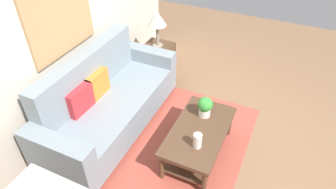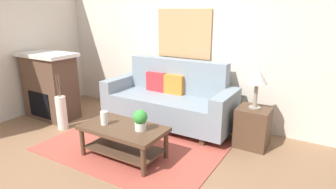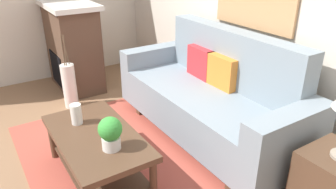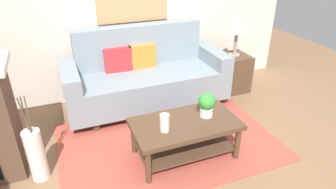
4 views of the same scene
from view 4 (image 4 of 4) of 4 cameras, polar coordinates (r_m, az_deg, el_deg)
ground_plane at (r=3.12m, az=3.41°, el=-14.15°), size 9.01×9.01×0.00m
wall_back at (r=4.25m, az=-7.74°, el=17.56°), size 5.01×0.10×2.70m
area_rug at (r=3.48m, az=-0.07°, el=-8.97°), size 2.43×1.68×0.01m
couch at (r=4.04m, az=-4.36°, el=3.47°), size 2.16×0.84×1.08m
throw_pillow_crimson at (r=3.98m, az=-9.66°, el=6.67°), size 0.36×0.13×0.32m
throw_pillow_orange at (r=4.05m, az=-5.04°, el=7.36°), size 0.36×0.13×0.32m
coffee_table at (r=3.10m, az=3.32°, el=-7.09°), size 1.10×0.60×0.43m
tabletop_vase at (r=2.85m, az=-0.66°, el=-5.50°), size 0.09×0.09×0.18m
potted_plant_tabletop at (r=3.09m, az=7.51°, el=-1.84°), size 0.18×0.18×0.26m
side_table at (r=4.63m, az=12.33°, el=4.13°), size 0.44×0.44×0.56m
table_lamp at (r=4.40m, az=13.28°, el=12.68°), size 0.28×0.28×0.57m
floor_vase at (r=3.11m, az=-24.13°, el=-10.70°), size 0.16×0.16×0.54m
floor_vase_branch_a at (r=2.87m, az=-25.46°, el=-3.48°), size 0.02×0.03×0.36m
floor_vase_branch_b at (r=2.89m, az=-26.03°, el=-3.41°), size 0.02×0.05×0.36m
floor_vase_branch_c at (r=2.86m, az=-26.05°, el=-3.75°), size 0.05×0.02×0.36m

